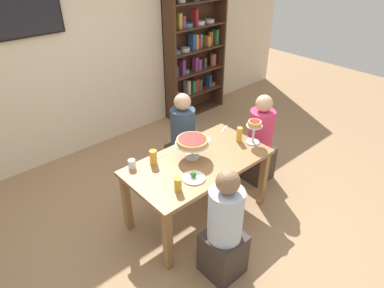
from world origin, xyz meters
name	(u,v)px	position (x,y,z in m)	size (l,w,h in m)	color
ground_plane	(198,214)	(0.00, 0.00, 0.00)	(12.00, 12.00, 0.00)	#9E7A56
rear_partition	(87,49)	(0.00, 2.20, 1.40)	(8.00, 0.12, 2.80)	beige
dining_table	(198,169)	(0.00, 0.00, 0.64)	(1.49, 0.80, 0.74)	olive
bookshelf	(194,48)	(1.75, 2.01, 1.12)	(1.10, 0.30, 2.21)	#422819
television	(27,16)	(-0.68, 2.11, 1.93)	(0.79, 0.05, 0.46)	black
diner_near_left	(224,233)	(-0.34, -0.70, 0.49)	(0.34, 0.34, 1.15)	#382D28
diner_head_east	(259,145)	(1.03, 0.02, 0.49)	(0.34, 0.34, 1.15)	#382D28
diner_far_right	(183,143)	(0.36, 0.67, 0.49)	(0.34, 0.34, 1.15)	#382D28
deep_dish_pizza_stand	(192,142)	(-0.01, 0.09, 0.92)	(0.35, 0.35, 0.22)	silver
personal_pizza_stand	(254,128)	(0.68, -0.14, 0.93)	(0.18, 0.18, 0.27)	silver
salad_plate_near_diner	(194,177)	(-0.24, -0.19, 0.76)	(0.22, 0.22, 0.07)	white
salad_plate_far_diner	(200,140)	(0.27, 0.27, 0.76)	(0.25, 0.25, 0.07)	white
beer_glass_amber_tall	(239,134)	(0.59, -0.02, 0.82)	(0.06, 0.06, 0.17)	gold
beer_glass_amber_short	(178,185)	(-0.46, -0.23, 0.81)	(0.07, 0.07, 0.13)	gold
beer_glass_amber_spare	(153,157)	(-0.37, 0.26, 0.82)	(0.08, 0.08, 0.15)	gold
water_glass_clear_near	(132,164)	(-0.57, 0.34, 0.79)	(0.07, 0.07, 0.09)	white
cutlery_fork_near	(224,129)	(0.67, 0.28, 0.74)	(0.18, 0.02, 0.01)	silver
cutlery_knife_near	(161,156)	(-0.24, 0.31, 0.74)	(0.18, 0.02, 0.01)	silver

